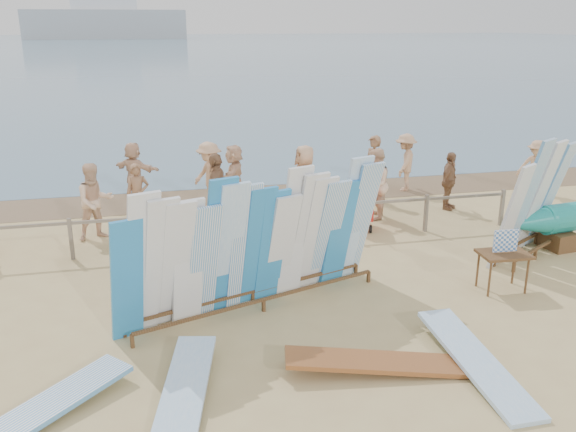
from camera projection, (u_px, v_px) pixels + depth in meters
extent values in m
plane|color=tan|center=(291.00, 301.00, 10.90)|extent=(160.00, 160.00, 0.00)
cube|color=slate|center=(153.00, 45.00, 129.70)|extent=(320.00, 240.00, 0.02)
cube|color=brown|center=(234.00, 195.00, 17.58)|extent=(40.00, 2.60, 0.01)
cube|color=#999EA3|center=(106.00, 24.00, 174.17)|extent=(45.00, 8.00, 8.00)
cube|color=gray|center=(260.00, 210.00, 13.44)|extent=(12.00, 0.06, 0.06)
cube|color=gray|center=(71.00, 239.00, 12.69)|extent=(0.08, 0.08, 0.90)
cube|color=gray|center=(168.00, 232.00, 13.12)|extent=(0.08, 0.08, 0.90)
cube|color=gray|center=(260.00, 225.00, 13.54)|extent=(0.08, 0.08, 0.90)
cube|color=gray|center=(345.00, 219.00, 13.97)|extent=(0.08, 0.08, 0.90)
cube|color=gray|center=(426.00, 213.00, 14.40)|extent=(0.08, 0.08, 0.90)
cube|color=gray|center=(502.00, 208.00, 14.83)|extent=(0.08, 0.08, 0.90)
cube|color=brown|center=(264.00, 299.00, 10.45)|extent=(4.40, 1.57, 0.05)
cube|color=brown|center=(252.00, 291.00, 10.76)|extent=(4.40, 1.57, 0.05)
cube|color=#2884CC|center=(127.00, 281.00, 9.21)|extent=(0.62, 0.62, 2.06)
cube|color=white|center=(143.00, 265.00, 9.29)|extent=(0.68, 0.79, 2.45)
cube|color=white|center=(160.00, 265.00, 9.45)|extent=(0.71, 0.88, 2.33)
cube|color=white|center=(177.00, 265.00, 9.60)|extent=(0.71, 0.87, 2.23)
cube|color=white|center=(188.00, 263.00, 9.70)|extent=(0.61, 0.59, 2.20)
cube|color=white|center=(204.00, 263.00, 9.86)|extent=(0.67, 0.75, 2.08)
cube|color=#2884CC|center=(218.00, 248.00, 9.93)|extent=(0.68, 0.80, 2.49)
cube|color=#95C4EF|center=(229.00, 249.00, 10.04)|extent=(0.70, 0.83, 2.39)
cube|color=white|center=(244.00, 248.00, 10.19)|extent=(0.66, 0.73, 2.32)
cube|color=#2884CC|center=(258.00, 247.00, 10.34)|extent=(0.66, 0.73, 2.22)
cube|color=#2884CC|center=(271.00, 247.00, 10.49)|extent=(0.65, 0.69, 2.14)
cube|color=white|center=(281.00, 248.00, 10.61)|extent=(0.68, 0.77, 2.02)
cube|color=white|center=(294.00, 233.00, 10.67)|extent=(0.63, 0.65, 2.47)
cube|color=white|center=(307.00, 234.00, 10.83)|extent=(0.69, 0.83, 2.34)
cube|color=white|center=(316.00, 234.00, 10.94)|extent=(0.70, 0.84, 2.24)
cube|color=white|center=(328.00, 234.00, 11.10)|extent=(0.70, 0.85, 2.14)
cube|color=#2884CC|center=(340.00, 233.00, 11.24)|extent=(0.65, 0.70, 2.09)
cube|color=#95C4EF|center=(351.00, 220.00, 11.31)|extent=(0.66, 0.74, 2.50)
cube|color=white|center=(360.00, 222.00, 11.43)|extent=(0.71, 0.87, 2.38)
cube|color=brown|center=(536.00, 249.00, 12.72)|extent=(1.66, 1.04, 0.06)
cube|color=brown|center=(517.00, 244.00, 13.01)|extent=(1.66, 1.04, 0.06)
cube|color=white|center=(511.00, 217.00, 12.01)|extent=(0.74, 0.76, 2.19)
cube|color=white|center=(526.00, 201.00, 12.34)|extent=(0.82, 0.88, 2.61)
cube|color=white|center=(538.00, 198.00, 12.75)|extent=(0.83, 0.90, 2.50)
cube|color=white|center=(550.00, 195.00, 13.17)|extent=(0.83, 0.91, 2.40)
cube|color=brown|center=(558.00, 240.00, 13.38)|extent=(0.63, 0.73, 0.39)
cone|color=teal|center=(525.00, 223.00, 12.89)|extent=(1.38, 0.78, 0.61)
cube|color=brown|center=(504.00, 254.00, 11.15)|extent=(0.92, 0.67, 0.05)
cube|color=white|center=(506.00, 241.00, 11.07)|extent=(0.47, 0.06, 0.42)
cube|color=#9B582A|center=(379.00, 371.00, 8.72)|extent=(2.75, 1.07, 0.28)
cube|color=white|center=(35.00, 423.00, 7.59)|extent=(2.40, 2.20, 0.24)
cube|color=#95C4EF|center=(184.00, 404.00, 7.96)|extent=(1.14, 2.76, 0.25)
cube|color=#95C4EF|center=(475.00, 369.00, 8.77)|extent=(0.58, 2.70, 0.29)
cube|color=red|center=(256.00, 216.00, 14.52)|extent=(0.75, 0.72, 0.06)
cube|color=red|center=(258.00, 200.00, 14.68)|extent=(0.64, 0.36, 0.61)
cube|color=red|center=(271.00, 222.00, 14.24)|extent=(0.66, 0.64, 0.05)
cube|color=red|center=(266.00, 208.00, 14.34)|extent=(0.55, 0.33, 0.53)
cube|color=red|center=(361.00, 205.00, 14.55)|extent=(0.65, 0.89, 0.59)
cube|color=red|center=(361.00, 186.00, 14.74)|extent=(0.51, 0.28, 0.37)
imported|color=beige|center=(375.00, 184.00, 15.20)|extent=(0.74, 0.97, 1.80)
imported|color=#8C6042|center=(217.00, 192.00, 14.37)|extent=(0.74, 1.18, 1.87)
imported|color=beige|center=(134.00, 170.00, 17.03)|extent=(1.45, 1.32, 1.60)
imported|color=#8C6042|center=(373.00, 169.00, 16.69)|extent=(0.61, 0.76, 1.84)
imported|color=beige|center=(234.00, 175.00, 16.42)|extent=(0.90, 1.61, 1.66)
imported|color=tan|center=(405.00, 162.00, 17.81)|extent=(0.98, 1.16, 1.69)
imported|color=beige|center=(95.00, 202.00, 13.79)|extent=(0.95, 0.70, 1.77)
imported|color=#8C6042|center=(449.00, 181.00, 16.04)|extent=(0.92, 0.90, 1.54)
imported|color=#8C6042|center=(138.00, 195.00, 14.74)|extent=(0.56, 0.31, 1.54)
imported|color=tan|center=(536.00, 167.00, 17.56)|extent=(1.07, 0.88, 1.55)
imported|color=tan|center=(304.00, 181.00, 15.40)|extent=(0.51, 0.93, 1.84)
imported|color=tan|center=(210.00, 176.00, 16.00)|extent=(1.02, 1.25, 1.81)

